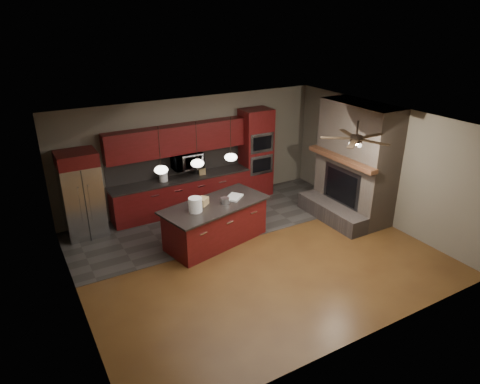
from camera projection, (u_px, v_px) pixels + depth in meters
ground at (254, 253)px, 9.03m from camera, size 7.00×7.00×0.00m
ceiling at (256, 123)px, 7.93m from camera, size 7.00×6.00×0.02m
back_wall at (193, 152)px, 10.87m from camera, size 7.00×0.02×2.80m
right_wall at (381, 164)px, 10.08m from camera, size 0.02×6.00×2.80m
left_wall at (70, 235)px, 6.88m from camera, size 0.02×6.00×2.80m
slate_tile_patch at (215, 220)px, 10.46m from camera, size 7.00×2.40×0.01m
fireplace_column at (354, 166)px, 10.23m from camera, size 1.30×2.10×2.80m
back_cabinetry at (180, 177)px, 10.65m from camera, size 3.59×0.64×2.20m
oven_tower at (256, 153)px, 11.49m from camera, size 0.80×0.63×2.38m
microwave at (187, 161)px, 10.59m from camera, size 0.73×0.41×0.50m
refrigerator at (82, 195)px, 9.42m from camera, size 0.84×0.75×1.98m
kitchen_island at (216, 223)px, 9.32m from camera, size 2.53×1.57×0.92m
white_bucket at (195, 205)px, 8.74m from camera, size 0.33×0.33×0.30m
paint_can at (225, 201)px, 9.13m from camera, size 0.23×0.23×0.13m
paint_tray at (234, 197)px, 9.41m from camera, size 0.49×0.47×0.04m
cardboard_box at (203, 201)px, 9.05m from camera, size 0.31×0.30×0.16m
counter_bucket at (163, 177)px, 10.36m from camera, size 0.26×0.26×0.23m
counter_box at (202, 171)px, 10.79m from camera, size 0.18×0.16×0.18m
pendant_left at (161, 170)px, 8.06m from camera, size 0.26×0.26×0.92m
pendant_center at (197, 163)px, 8.40m from camera, size 0.26×0.26×0.92m
pendant_right at (231, 157)px, 8.75m from camera, size 0.26×0.26×0.92m
ceiling_fan at (356, 138)px, 8.25m from camera, size 1.27×1.33×0.41m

